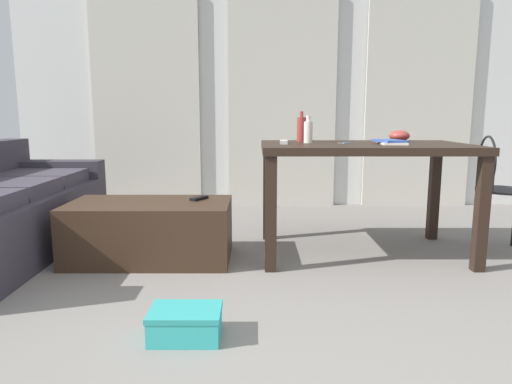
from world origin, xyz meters
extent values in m
plane|color=gray|center=(0.00, 1.27, 0.00)|extent=(8.00, 8.00, 0.00)
cube|color=silver|center=(0.00, 3.33, 1.21)|extent=(5.56, 0.10, 2.43)
cube|color=beige|center=(-1.42, 3.25, 1.10)|extent=(1.11, 0.03, 2.20)
cube|color=beige|center=(0.00, 3.25, 1.10)|extent=(1.11, 0.03, 2.20)
cube|color=beige|center=(1.42, 3.25, 1.10)|extent=(1.11, 0.03, 2.20)
cube|color=#38333D|center=(-2.05, 2.36, 0.49)|extent=(0.86, 0.21, 0.15)
cube|color=#3E3944|center=(-2.00, 2.00, 0.47)|extent=(0.63, 0.52, 0.10)
cube|color=#3E3944|center=(-1.99, 1.46, 0.47)|extent=(0.63, 0.52, 0.10)
cube|color=#382619|center=(-0.98, 1.37, 0.19)|extent=(1.06, 0.57, 0.39)
cube|color=black|center=(0.46, 1.51, 0.74)|extent=(1.39, 0.85, 0.05)
cube|color=black|center=(-0.19, 1.14, 0.36)|extent=(0.07, 0.07, 0.72)
cube|color=black|center=(1.10, 1.14, 0.36)|extent=(0.07, 0.07, 0.72)
cube|color=black|center=(-0.19, 1.89, 0.36)|extent=(0.07, 0.07, 0.72)
cube|color=black|center=(1.10, 1.89, 0.36)|extent=(0.07, 0.07, 0.72)
cylinder|color=black|center=(1.47, 1.58, 0.44)|extent=(0.37, 0.37, 0.02)
cylinder|color=black|center=(1.62, 1.68, 0.21)|extent=(0.02, 0.02, 0.43)
cylinder|color=black|center=(1.32, 1.47, 0.21)|extent=(0.02, 0.02, 0.43)
cylinder|color=black|center=(1.36, 1.73, 0.21)|extent=(0.02, 0.02, 0.43)
torus|color=black|center=(1.34, 1.60, 0.63)|extent=(0.08, 0.37, 0.37)
cylinder|color=black|center=(1.31, 1.44, 0.54)|extent=(0.02, 0.02, 0.19)
cylinder|color=black|center=(1.37, 1.75, 0.54)|extent=(0.02, 0.02, 0.19)
cylinder|color=beige|center=(0.08, 1.58, 0.84)|extent=(0.06, 0.06, 0.15)
cylinder|color=beige|center=(0.08, 1.58, 0.93)|extent=(0.03, 0.03, 0.04)
cylinder|color=#99332D|center=(0.05, 1.73, 0.85)|extent=(0.07, 0.07, 0.17)
cylinder|color=#99332D|center=(0.05, 1.73, 0.96)|extent=(0.02, 0.02, 0.04)
ellipsoid|color=#9E3833|center=(0.78, 1.81, 0.81)|extent=(0.15, 0.15, 0.08)
cube|color=silver|center=(0.63, 1.45, 0.77)|extent=(0.17, 0.27, 0.01)
cube|color=#33519E|center=(0.61, 1.45, 0.79)|extent=(0.19, 0.26, 0.02)
cube|color=#B7B7B2|center=(-0.09, 1.49, 0.78)|extent=(0.06, 0.17, 0.02)
cube|color=#9EA0A5|center=(0.32, 1.52, 0.77)|extent=(0.04, 0.06, 0.00)
torus|color=#3372B2|center=(0.34, 1.56, 0.77)|extent=(0.03, 0.03, 0.00)
cube|color=#9EA0A5|center=(0.31, 1.53, 0.77)|extent=(0.06, 0.04, 0.00)
torus|color=#3372B2|center=(0.35, 1.56, 0.77)|extent=(0.03, 0.03, 0.00)
cube|color=black|center=(-0.66, 1.47, 0.40)|extent=(0.12, 0.15, 0.02)
cube|color=#33B2AD|center=(-0.58, 0.27, 0.05)|extent=(0.30, 0.21, 0.11)
cube|color=teal|center=(-0.58, 0.27, 0.12)|extent=(0.31, 0.22, 0.02)
camera|label=1|loc=(-0.28, -1.58, 0.95)|focal=31.99mm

